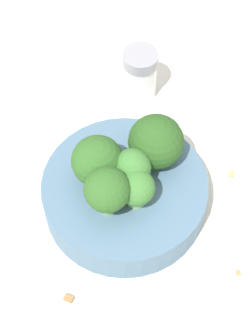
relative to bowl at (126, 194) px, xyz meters
name	(u,v)px	position (x,y,z in m)	size (l,w,h in m)	color
ground_plane	(126,204)	(0.00, 0.00, -0.02)	(3.00, 3.00, 0.00)	silver
bowl	(126,194)	(0.00, 0.00, 0.00)	(0.17, 0.17, 0.04)	slate
broccoli_floret_0	(99,162)	(0.01, 0.03, 0.05)	(0.05, 0.05, 0.06)	#7A9E5B
broccoli_floret_1	(109,191)	(-0.03, 0.02, 0.05)	(0.04, 0.04, 0.06)	#7A9E5B
broccoli_floret_2	(157,142)	(0.03, -0.03, 0.05)	(0.06, 0.06, 0.06)	#84AD66
broccoli_floret_3	(133,168)	(0.00, -0.01, 0.05)	(0.04, 0.04, 0.05)	#8EB770
broccoli_floret_4	(138,189)	(-0.02, -0.01, 0.04)	(0.04, 0.04, 0.04)	#84AD66
pepper_shaker	(141,74)	(0.15, -0.02, 0.01)	(0.04, 0.04, 0.06)	silver
almond_crumb_0	(70,298)	(-0.10, 0.05, -0.02)	(0.01, 0.01, 0.01)	olive
almond_crumb_2	(233,173)	(0.04, -0.12, -0.02)	(0.01, 0.01, 0.01)	tan
almond_crumb_3	(240,272)	(-0.08, -0.11, -0.02)	(0.01, 0.00, 0.01)	#AD7F4C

